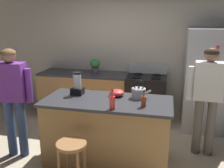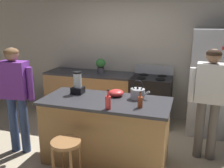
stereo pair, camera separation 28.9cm
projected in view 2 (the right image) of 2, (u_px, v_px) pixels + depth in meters
ground_plane at (106, 160)px, 3.67m from camera, size 14.00×14.00×0.00m
back_wall at (136, 52)px, 5.11m from camera, size 8.00×0.10×2.70m
kitchen_island at (106, 131)px, 3.54m from camera, size 1.78×0.81×0.95m
back_counter_run at (94, 95)px, 5.20m from camera, size 2.00×0.64×0.95m
refrigerator at (216, 83)px, 4.35m from camera, size 0.90×0.73×1.86m
stove_range at (151, 100)px, 4.82m from camera, size 0.76×0.65×1.13m
person_by_island_left at (15, 91)px, 3.68m from camera, size 0.60×0.27×1.64m
person_by_sink_right at (210, 94)px, 3.49m from camera, size 0.59×0.25×1.64m
bar_stool at (66, 151)px, 2.97m from camera, size 0.36×0.36×0.63m
potted_plant at (101, 65)px, 4.99m from camera, size 0.20×0.20×0.30m
blender_appliance at (78, 84)px, 3.67m from camera, size 0.17×0.17×0.33m
bottle_cooking_sauce at (140, 102)px, 3.11m from camera, size 0.06×0.06×0.22m
bottle_soda at (108, 102)px, 3.05m from camera, size 0.07×0.07×0.26m
mixing_bowl at (116, 93)px, 3.57m from camera, size 0.22×0.22×0.10m
tea_kettle at (138, 93)px, 3.46m from camera, size 0.28×0.20×0.27m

